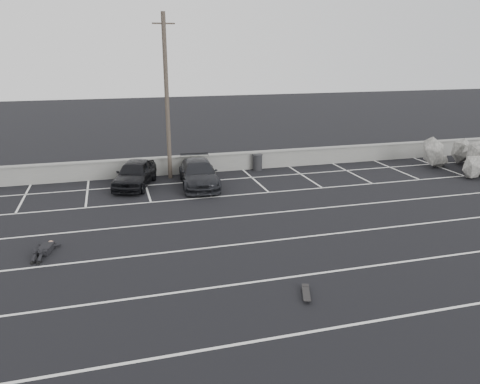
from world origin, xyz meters
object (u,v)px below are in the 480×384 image
object	(u,v)px
utility_pole	(167,98)
skateboard	(306,294)
car_right	(199,173)
trash_bin	(257,162)
person	(46,246)
riprap_pile	(478,160)
car_left	(135,174)

from	to	relation	value
utility_pole	skateboard	size ratio (longest dim) A/B	10.27
car_right	skateboard	xyz separation A→B (m)	(0.85, -12.45, -0.60)
trash_bin	person	distance (m)	14.42
utility_pole	trash_bin	distance (m)	6.70
trash_bin	riprap_pile	size ratio (longest dim) A/B	0.16
riprap_pile	person	bearing A→B (deg)	-166.63
utility_pole	person	world-z (taller)	utility_pole
trash_bin	skateboard	xyz separation A→B (m)	(-3.21, -14.85, -0.41)
car_right	person	xyz separation A→B (m)	(-6.97, -6.88, -0.46)
car_left	person	distance (m)	8.53
car_left	skateboard	size ratio (longest dim) A/B	4.78
car_left	trash_bin	world-z (taller)	car_left
car_right	skateboard	distance (m)	12.49
person	car_right	bearing A→B (deg)	58.01
riprap_pile	skateboard	size ratio (longest dim) A/B	6.90
utility_pole	car_right	bearing A→B (deg)	-57.51
utility_pole	person	size ratio (longest dim) A/B	3.88
trash_bin	person	xyz separation A→B (m)	(-11.04, -9.28, -0.28)
trash_bin	car_right	bearing A→B (deg)	-149.40
car_right	utility_pole	bearing A→B (deg)	126.97
trash_bin	utility_pole	bearing A→B (deg)	-175.72
car_left	riprap_pile	distance (m)	20.35
trash_bin	skateboard	world-z (taller)	trash_bin
car_left	skateboard	distance (m)	13.90
car_right	skateboard	size ratio (longest dim) A/B	5.37
person	skateboard	distance (m)	9.61
person	skateboard	world-z (taller)	person
person	trash_bin	bearing A→B (deg)	53.46
riprap_pile	skateboard	distance (m)	19.65
utility_pole	skateboard	xyz separation A→B (m)	(2.13, -14.45, -4.44)
person	skateboard	xyz separation A→B (m)	(7.82, -5.57, -0.14)
utility_pole	riprap_pile	size ratio (longest dim) A/B	1.49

